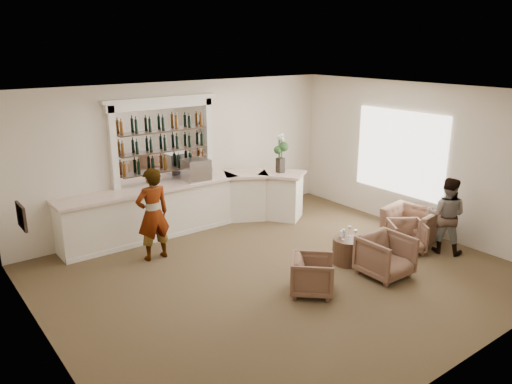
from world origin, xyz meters
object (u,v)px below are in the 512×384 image
guest (446,215)px  espresso_machine (196,170)px  armchair_left (312,275)px  armchair_far (412,224)px  sommelier (153,214)px  flower_vase (281,151)px  armchair_right (406,236)px  armchair_center (385,256)px  bar_counter (189,206)px  cocktail_table (348,251)px

guest → espresso_machine: bearing=12.3°
armchair_left → armchair_far: armchair_far is taller
sommelier → flower_vase: (3.51, 0.36, 0.74)m
espresso_machine → flower_vase: flower_vase is taller
armchair_right → espresso_machine: (-2.71, 3.73, 1.06)m
armchair_right → armchair_center: bearing=-124.2°
guest → armchair_far: (0.04, 0.81, -0.43)m
sommelier → armchair_left: sommelier is taller
sommelier → armchair_right: (4.26, -2.76, -0.61)m
armchair_left → armchair_center: armchair_center is taller
guest → armchair_left: 3.40m
armchair_left → armchair_center: (1.51, -0.32, 0.06)m
armchair_far → espresso_machine: size_ratio=1.95×
armchair_left → espresso_machine: bearing=42.6°
armchair_right → flower_vase: (-0.76, 3.13, 1.35)m
sommelier → guest: 5.84m
armchair_left → flower_vase: bearing=12.0°
bar_counter → armchair_far: size_ratio=5.34×
sommelier → cocktail_table: bearing=140.3°
sommelier → bar_counter: bearing=-144.1°
cocktail_table → sommelier: bearing=139.8°
bar_counter → flower_vase: (2.18, -0.58, 1.09)m
bar_counter → armchair_center: 4.51m
armchair_right → armchair_far: armchair_far is taller
armchair_right → espresso_machine: espresso_machine is taller
flower_vase → cocktail_table: bearing=-102.5°
guest → armchair_left: bearing=58.7°
armchair_center → armchair_far: (1.88, 0.81, -0.04)m
cocktail_table → sommelier: 3.84m
cocktail_table → bar_counter: bearing=114.8°
guest → armchair_far: 0.92m
sommelier → espresso_machine: sommelier is taller
guest → armchair_right: 0.89m
cocktail_table → armchair_right: (1.38, -0.32, 0.07)m
cocktail_table → espresso_machine: (-1.33, 3.41, 1.13)m
armchair_left → guest: bearing=-52.1°
cocktail_table → sommelier: (-2.89, 2.44, 0.67)m
armchair_center → bar_counter: bearing=112.5°
armchair_left → flower_vase: size_ratio=0.77×
cocktail_table → flower_vase: flower_vase is taller
bar_counter → cocktail_table: bar_counter is taller
sommelier → armchair_center: 4.46m
bar_counter → armchair_left: bar_counter is taller
armchair_right → espresso_machine: size_ratio=1.27×
bar_counter → espresso_machine: size_ratio=10.42×
cocktail_table → flower_vase: size_ratio=0.64×
armchair_left → armchair_right: size_ratio=1.03×
sommelier → flower_vase: bearing=-173.5°
guest → flower_vase: bearing=-5.3°
guest → armchair_right: (-0.59, 0.48, -0.46)m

